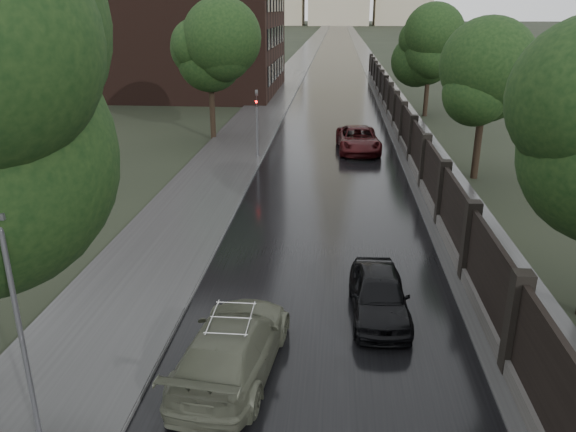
% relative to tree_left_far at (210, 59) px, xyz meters
% --- Properties ---
extents(road, '(8.00, 420.00, 0.02)m').
position_rel_tree_left_far_xyz_m(road, '(8.00, 160.00, -5.23)').
color(road, black).
rests_on(road, ground).
extents(sidewalk_left, '(4.00, 420.00, 0.16)m').
position_rel_tree_left_far_xyz_m(sidewalk_left, '(2.00, 160.00, -5.16)').
color(sidewalk_left, '#2D2D2D').
rests_on(sidewalk_left, ground).
extents(verge_right, '(3.00, 420.00, 0.08)m').
position_rel_tree_left_far_xyz_m(verge_right, '(13.50, 160.00, -5.20)').
color(verge_right, '#2D2D2D').
rests_on(verge_right, ground).
extents(fence_right, '(0.45, 75.72, 2.70)m').
position_rel_tree_left_far_xyz_m(fence_right, '(12.60, 2.01, -4.23)').
color(fence_right, '#383533').
rests_on(fence_right, ground).
extents(tree_left_far, '(4.25, 4.25, 7.39)m').
position_rel_tree_left_far_xyz_m(tree_left_far, '(0.00, 0.00, 0.00)').
color(tree_left_far, black).
rests_on(tree_left_far, ground).
extents(tree_right_b, '(4.08, 4.08, 7.01)m').
position_rel_tree_left_far_xyz_m(tree_right_b, '(15.50, -8.00, -0.29)').
color(tree_right_b, black).
rests_on(tree_right_b, ground).
extents(tree_right_c, '(4.08, 4.08, 7.01)m').
position_rel_tree_left_far_xyz_m(tree_right_c, '(15.50, 10.00, -0.29)').
color(tree_right_c, black).
rests_on(tree_right_c, ground).
extents(lamp_post, '(0.25, 0.12, 5.11)m').
position_rel_tree_left_far_xyz_m(lamp_post, '(2.60, -28.50, -2.57)').
color(lamp_post, '#59595E').
rests_on(lamp_post, ground).
extents(traffic_light, '(0.16, 0.32, 4.00)m').
position_rel_tree_left_far_xyz_m(traffic_light, '(3.70, -5.01, -2.84)').
color(traffic_light, '#59595E').
rests_on(traffic_light, ground).
extents(volga_sedan, '(2.61, 5.27, 1.47)m').
position_rel_tree_left_far_xyz_m(volga_sedan, '(5.92, -25.56, -4.51)').
color(volga_sedan, '#525544').
rests_on(volga_sedan, ground).
extents(car_right_near, '(1.72, 4.01, 1.35)m').
position_rel_tree_left_far_xyz_m(car_right_near, '(9.60, -22.52, -4.57)').
color(car_right_near, black).
rests_on(car_right_near, ground).
extents(car_right_far, '(2.80, 5.49, 1.49)m').
position_rel_tree_left_far_xyz_m(car_right_far, '(9.63, -2.67, -4.50)').
color(car_right_far, black).
rests_on(car_right_far, ground).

